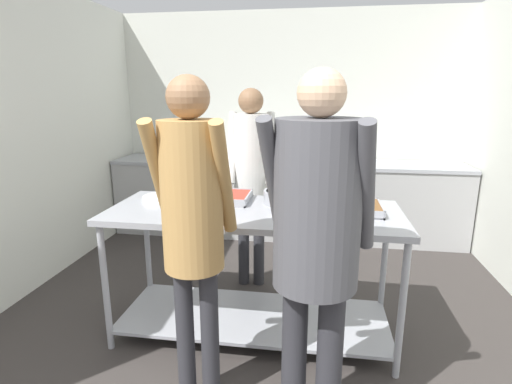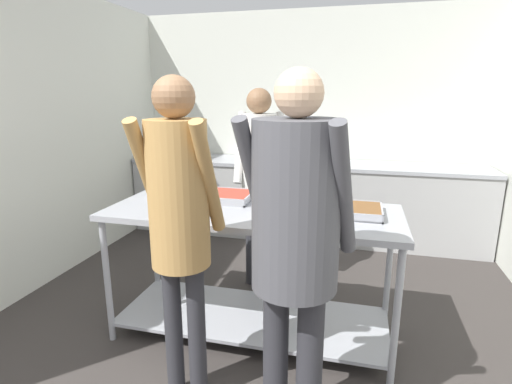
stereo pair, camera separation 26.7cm
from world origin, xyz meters
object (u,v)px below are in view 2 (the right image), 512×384
object	(u,v)px
sauce_pan	(286,197)
water_bottle	(173,146)
plate_stack	(165,196)
serving_tray_roast	(219,196)
guest_serving_right	(179,209)
guest_serving_left	(296,228)
cook_behind_counter	(259,166)
serving_tray_vegetables	(351,210)

from	to	relation	value
sauce_pan	water_bottle	xyz separation A→B (m)	(-1.75, 1.83, 0.07)
plate_stack	serving_tray_roast	world-z (taller)	serving_tray_roast
plate_stack	guest_serving_right	bearing A→B (deg)	-58.24
guest_serving_left	water_bottle	bearing A→B (deg)	124.79
cook_behind_counter	water_bottle	xyz separation A→B (m)	(-1.41, 1.27, -0.04)
serving_tray_roast	cook_behind_counter	xyz separation A→B (m)	(0.17, 0.56, 0.14)
guest_serving_left	water_bottle	size ratio (longest dim) A/B	5.84
guest_serving_left	guest_serving_right	world-z (taller)	guest_serving_left
serving_tray_roast	cook_behind_counter	size ratio (longest dim) A/B	0.28
serving_tray_roast	sauce_pan	xyz separation A→B (m)	(0.50, -0.00, 0.03)
serving_tray_roast	cook_behind_counter	distance (m)	0.60
serving_tray_roast	serving_tray_vegetables	size ratio (longest dim) A/B	1.23
cook_behind_counter	guest_serving_right	bearing A→B (deg)	-92.23
serving_tray_roast	sauce_pan	world-z (taller)	sauce_pan
guest_serving_left	cook_behind_counter	size ratio (longest dim) A/B	1.04
plate_stack	guest_serving_left	bearing A→B (deg)	-39.92
plate_stack	water_bottle	world-z (taller)	water_bottle
serving_tray_roast	sauce_pan	distance (m)	0.50
sauce_pan	guest_serving_right	distance (m)	0.99
cook_behind_counter	guest_serving_left	bearing A→B (deg)	-70.31
cook_behind_counter	water_bottle	size ratio (longest dim) A/B	5.61
serving_tray_vegetables	guest_serving_left	distance (m)	0.93
sauce_pan	guest_serving_right	size ratio (longest dim) A/B	0.25
sauce_pan	guest_serving_left	size ratio (longest dim) A/B	0.25
serving_tray_roast	water_bottle	xyz separation A→B (m)	(-1.25, 1.82, 0.10)
guest_serving_right	cook_behind_counter	bearing A→B (deg)	87.77
sauce_pan	guest_serving_left	world-z (taller)	guest_serving_left
plate_stack	cook_behind_counter	distance (m)	0.86
plate_stack	serving_tray_vegetables	xyz separation A→B (m)	(1.37, -0.06, 0.01)
serving_tray_vegetables	cook_behind_counter	xyz separation A→B (m)	(-0.79, 0.69, 0.14)
guest_serving_right	cook_behind_counter	xyz separation A→B (m)	(0.06, 1.46, -0.03)
sauce_pan	serving_tray_vegetables	xyz separation A→B (m)	(0.45, -0.13, -0.03)
guest_serving_left	serving_tray_vegetables	bearing A→B (deg)	75.56
plate_stack	cook_behind_counter	size ratio (longest dim) A/B	0.15
plate_stack	serving_tray_roast	distance (m)	0.42
plate_stack	serving_tray_roast	bearing A→B (deg)	9.51
plate_stack	guest_serving_right	distance (m)	1.00
sauce_pan	serving_tray_roast	bearing A→B (deg)	179.47
guest_serving_right	water_bottle	xyz separation A→B (m)	(-1.36, 2.73, -0.07)
guest_serving_right	water_bottle	bearing A→B (deg)	116.42
water_bottle	serving_tray_vegetables	bearing A→B (deg)	-41.57
sauce_pan	water_bottle	bearing A→B (deg)	133.77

